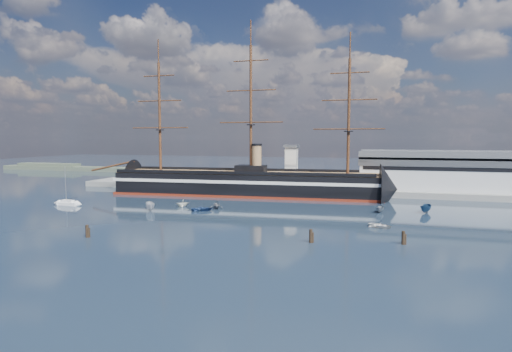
# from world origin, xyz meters

# --- Properties ---
(ground) EXTENTS (600.00, 600.00, 0.00)m
(ground) POSITION_xyz_m (0.00, 40.00, 0.00)
(ground) COLOR #192538
(ground) RESTS_ON ground
(quay) EXTENTS (180.00, 18.00, 2.00)m
(quay) POSITION_xyz_m (10.00, 76.00, 0.00)
(quay) COLOR slate
(quay) RESTS_ON ground
(warehouse) EXTENTS (63.00, 21.00, 11.60)m
(warehouse) POSITION_xyz_m (58.00, 80.00, 7.98)
(warehouse) COLOR #B7BABC
(warehouse) RESTS_ON ground
(quay_tower) EXTENTS (5.00, 5.00, 15.00)m
(quay_tower) POSITION_xyz_m (3.00, 73.00, 9.75)
(quay_tower) COLOR silver
(quay_tower) RESTS_ON ground
(shoreline) EXTENTS (120.00, 10.00, 4.00)m
(shoreline) POSITION_xyz_m (-139.23, 135.00, 1.45)
(shoreline) COLOR #3F4C38
(shoreline) RESTS_ON ground
(warship) EXTENTS (113.39, 22.21, 53.94)m
(warship) POSITION_xyz_m (-11.87, 60.00, 4.04)
(warship) COLOR black
(warship) RESTS_ON ground
(sailboat) EXTENTS (7.24, 2.75, 11.31)m
(sailboat) POSITION_xyz_m (-52.53, 24.48, 0.72)
(sailboat) COLOR white
(sailboat) RESTS_ON ground
(motorboat_a) EXTENTS (7.15, 6.13, 2.79)m
(motorboat_a) POSITION_xyz_m (-25.04, 23.51, 0.00)
(motorboat_a) COLOR silver
(motorboat_a) RESTS_ON ground
(motorboat_b) EXTENTS (2.69, 3.79, 1.64)m
(motorboat_b) POSITION_xyz_m (-11.66, 27.02, 0.00)
(motorboat_b) COLOR navy
(motorboat_b) RESTS_ON ground
(motorboat_c) EXTENTS (5.28, 2.68, 2.02)m
(motorboat_c) POSITION_xyz_m (34.04, 38.10, 0.00)
(motorboat_c) COLOR slate
(motorboat_c) RESTS_ON ground
(motorboat_d) EXTENTS (7.39, 5.56, 2.49)m
(motorboat_d) POSITION_xyz_m (-9.23, 31.44, 0.00)
(motorboat_d) COLOR #595C66
(motorboat_d) RESTS_ON ground
(motorboat_e) EXTENTS (2.71, 3.49, 1.52)m
(motorboat_e) POSITION_xyz_m (34.23, 18.21, 0.00)
(motorboat_e) COLOR silver
(motorboat_e) RESTS_ON ground
(motorboat_f) EXTENTS (7.26, 4.51, 2.73)m
(motorboat_f) POSITION_xyz_m (45.46, 40.79, 0.00)
(motorboat_f) COLOR navy
(motorboat_f) RESTS_ON ground
(motorboat_g) EXTENTS (5.71, 6.36, 2.20)m
(motorboat_g) POSITION_xyz_m (-19.87, 32.11, 0.00)
(motorboat_g) COLOR white
(motorboat_g) RESTS_ON ground
(piling_near_left) EXTENTS (0.64, 0.64, 3.18)m
(piling_near_left) POSITION_xyz_m (-20.75, -7.51, 0.00)
(piling_near_left) COLOR black
(piling_near_left) RESTS_ON ground
(piling_near_right) EXTENTS (0.64, 0.64, 3.25)m
(piling_near_right) POSITION_xyz_m (21.96, 0.86, 0.00)
(piling_near_right) COLOR black
(piling_near_right) RESTS_ON ground
(piling_far_right) EXTENTS (0.64, 0.64, 3.21)m
(piling_far_right) POSITION_xyz_m (38.41, 4.36, 0.00)
(piling_far_right) COLOR black
(piling_far_right) RESTS_ON ground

